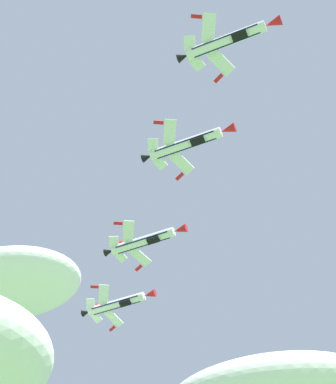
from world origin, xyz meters
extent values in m
ellipsoid|color=white|center=(-98.53, 151.56, 157.29)|extent=(49.75, 32.00, 15.07)
cylinder|color=white|center=(-8.22, 44.29, 91.38)|extent=(12.12, 3.62, 1.70)
cube|color=#191E4C|center=(-8.26, 44.08, 90.96)|extent=(10.19, 3.08, 1.00)
cone|color=red|center=(-1.17, 43.13, 91.38)|extent=(2.62, 1.93, 1.56)
cone|color=black|center=(-14.88, 45.38, 91.38)|extent=(1.80, 1.60, 1.36)
ellipsoid|color=#192333|center=(-5.57, 44.14, 91.95)|extent=(3.40, 1.97, 1.47)
cube|color=black|center=(-6.15, 43.58, 90.66)|extent=(2.39, 1.70, 1.24)
cube|color=white|center=(-9.54, 46.83, 90.14)|extent=(3.85, 4.21, 2.05)
cube|color=red|center=(-10.34, 48.87, 89.21)|extent=(1.64, 1.45, 0.46)
cube|color=white|center=(-10.30, 42.22, 92.47)|extent=(3.03, 4.26, 2.05)
cube|color=red|center=(-11.71, 40.54, 93.40)|extent=(1.71, 1.09, 0.46)
cube|color=white|center=(-13.03, 46.46, 90.70)|extent=(2.51, 2.63, 1.12)
cube|color=white|center=(-13.48, 43.76, 92.06)|extent=(2.11, 2.37, 1.12)
cube|color=red|center=(-12.83, 45.86, 93.00)|extent=(2.78, 1.74, 2.42)
cylinder|color=white|center=(-17.78, 59.63, 89.51)|extent=(12.12, 3.62, 1.70)
cube|color=#191E4C|center=(-17.81, 59.44, 89.08)|extent=(10.19, 3.09, 0.96)
cone|color=red|center=(-10.72, 58.47, 89.51)|extent=(2.62, 1.93, 1.56)
cone|color=black|center=(-24.44, 60.72, 89.51)|extent=(1.80, 1.60, 1.36)
ellipsoid|color=#192333|center=(-15.13, 59.46, 90.09)|extent=(3.39, 1.95, 1.45)
cube|color=black|center=(-15.70, 58.95, 88.77)|extent=(2.39, 1.69, 1.22)
cube|color=white|center=(-19.09, 62.22, 88.36)|extent=(3.88, 4.26, 1.90)
cube|color=red|center=(-19.88, 64.29, 87.50)|extent=(1.64, 1.45, 0.45)
cube|color=white|center=(-19.86, 57.52, 90.50)|extent=(3.05, 4.32, 1.90)
cube|color=red|center=(-21.27, 55.81, 91.36)|extent=(1.71, 1.09, 0.45)
cube|color=white|center=(-22.58, 61.83, 88.88)|extent=(2.53, 2.65, 1.05)
cube|color=white|center=(-23.03, 59.08, 90.13)|extent=(2.11, 2.40, 1.05)
cube|color=red|center=(-22.39, 61.14, 91.16)|extent=(2.77, 1.65, 2.45)
cylinder|color=white|center=(-29.86, 78.15, 88.71)|extent=(12.12, 3.62, 1.70)
cube|color=#191E4C|center=(-29.88, 77.99, 88.27)|extent=(10.19, 3.11, 0.86)
cone|color=red|center=(-22.80, 76.99, 88.71)|extent=(2.62, 1.93, 1.56)
cone|color=black|center=(-36.52, 79.24, 88.71)|extent=(1.80, 1.60, 1.36)
ellipsoid|color=#192333|center=(-27.22, 77.93, 89.31)|extent=(3.38, 1.90, 1.40)
cube|color=black|center=(-27.77, 77.53, 87.95)|extent=(2.38, 1.66, 1.16)
cube|color=white|center=(-31.16, 80.83, 87.76)|extent=(3.95, 4.35, 1.59)
cube|color=red|center=(-31.94, 82.96, 87.06)|extent=(1.64, 1.45, 0.41)
cube|color=white|center=(-31.95, 75.97, 89.50)|extent=(3.09, 4.42, 1.59)
cube|color=red|center=(-33.38, 74.20, 90.20)|extent=(1.71, 1.09, 0.41)
cube|color=white|center=(-34.66, 80.39, 88.20)|extent=(2.56, 2.70, 0.88)
cube|color=white|center=(-35.12, 77.55, 89.22)|extent=(2.13, 2.45, 0.88)
cube|color=red|center=(-34.50, 79.52, 90.42)|extent=(2.74, 1.46, 2.52)
cylinder|color=white|center=(-39.89, 94.89, 90.03)|extent=(12.12, 3.62, 1.70)
cube|color=#191E4C|center=(-39.92, 94.68, 89.61)|extent=(10.19, 3.08, 1.00)
cone|color=red|center=(-32.83, 93.73, 90.03)|extent=(2.62, 1.93, 1.56)
cone|color=black|center=(-46.55, 95.98, 90.03)|extent=(1.80, 1.60, 1.36)
ellipsoid|color=#192333|center=(-37.24, 94.74, 90.60)|extent=(3.40, 1.97, 1.47)
cube|color=black|center=(-37.82, 94.18, 89.31)|extent=(2.39, 1.70, 1.24)
cube|color=white|center=(-41.21, 97.44, 88.80)|extent=(3.85, 4.22, 2.03)
cube|color=red|center=(-42.01, 99.48, 87.88)|extent=(1.64, 1.45, 0.46)
cube|color=white|center=(-41.97, 92.82, 91.11)|extent=(3.04, 4.26, 2.03)
cube|color=red|center=(-43.38, 91.14, 92.03)|extent=(1.71, 1.09, 0.46)
cube|color=white|center=(-44.70, 97.06, 89.36)|extent=(2.51, 2.63, 1.11)
cube|color=white|center=(-45.14, 94.36, 90.70)|extent=(2.11, 2.37, 1.11)
cube|color=red|center=(-44.50, 96.45, 91.66)|extent=(2.78, 1.73, 2.42)
camera|label=1|loc=(-4.94, -3.91, 1.86)|focal=64.01mm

